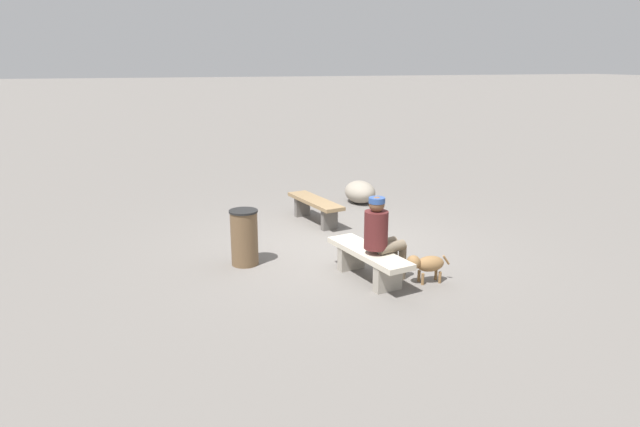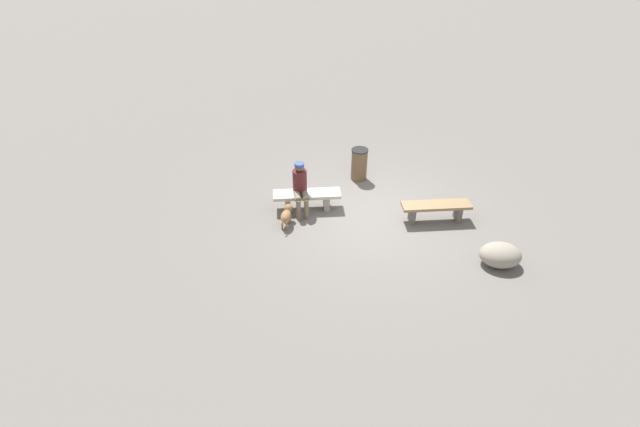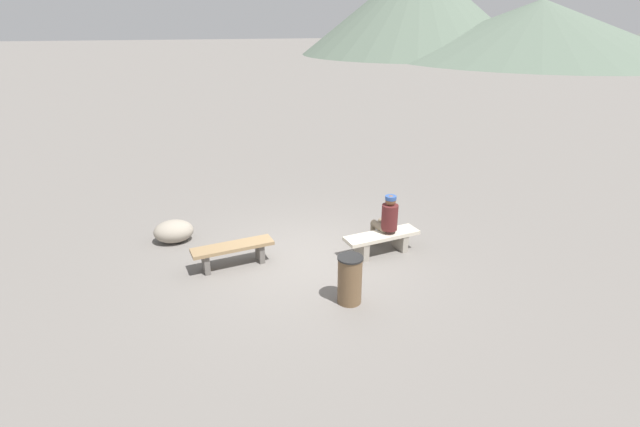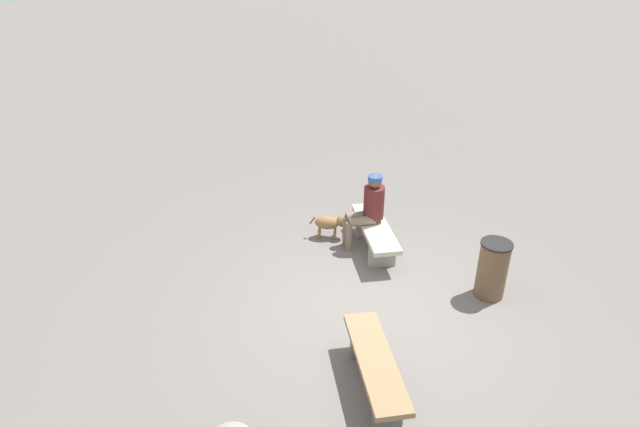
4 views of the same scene
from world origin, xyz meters
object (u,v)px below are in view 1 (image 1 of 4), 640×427
object	(u,v)px
trash_bin	(244,237)
seated_person	(381,233)
bench_right	(369,259)
dog	(426,264)
boulder	(360,192)
bench_left	(315,205)

from	to	relation	value
trash_bin	seated_person	bearing A→B (deg)	52.71
bench_right	dog	bearing A→B (deg)	51.38
dog	boulder	xyz separation A→B (m)	(-4.63, 0.85, -0.04)
dog	trash_bin	distance (m)	2.79
bench_left	bench_right	distance (m)	3.06
trash_bin	boulder	distance (m)	4.43
boulder	seated_person	bearing A→B (deg)	-18.37
seated_person	trash_bin	bearing A→B (deg)	-143.00
trash_bin	boulder	xyz separation A→B (m)	(-3.09, 3.18, -0.19)
bench_right	dog	world-z (taller)	bench_right
trash_bin	bench_left	bearing A→B (deg)	137.17
bench_left	dog	world-z (taller)	bench_left
seated_person	trash_bin	xyz separation A→B (m)	(-1.31, -1.72, -0.30)
seated_person	dog	world-z (taller)	seated_person
bench_right	dog	xyz separation A→B (m)	(0.37, 0.72, -0.03)
dog	bench_right	bearing A→B (deg)	-24.04
bench_right	boulder	size ratio (longest dim) A/B	1.97
seated_person	boulder	size ratio (longest dim) A/B	1.49
trash_bin	bench_right	bearing A→B (deg)	53.72
seated_person	boulder	xyz separation A→B (m)	(-4.39, 1.46, -0.49)
bench_right	seated_person	xyz separation A→B (m)	(0.13, 0.12, 0.42)
bench_right	boulder	distance (m)	4.54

